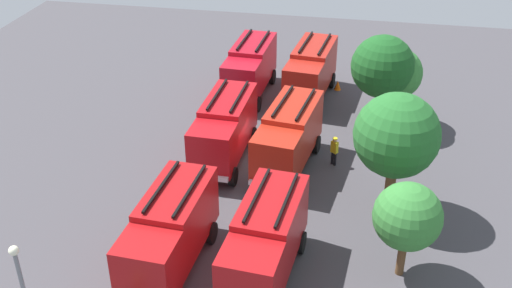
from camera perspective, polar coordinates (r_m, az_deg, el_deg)
The scene contains 13 objects.
ground_plane at distance 37.12m, azimuth 0.00°, elevation -1.87°, with size 56.92×56.92×0.00m, color #423F44.
fire_truck_0 at distance 45.01m, azimuth -0.56°, elevation 7.18°, with size 7.31×3.03×3.88m.
fire_truck_1 at distance 36.63m, azimuth -2.97°, elevation 1.51°, with size 7.27×2.93×3.88m.
fire_truck_2 at distance 28.56m, azimuth -8.01°, elevation -7.97°, with size 7.33×3.10×3.88m.
fire_truck_3 at distance 44.66m, azimuth 5.11°, elevation 6.87°, with size 7.42×3.38×3.88m.
fire_truck_4 at distance 35.80m, azimuth 3.03°, elevation 0.79°, with size 7.46×3.51×3.88m.
fire_truck_5 at distance 27.75m, azimuth 0.88°, elevation -8.94°, with size 7.38×3.24×3.88m.
firefighter_1 at distance 36.85m, azimuth 7.28°, elevation -0.52°, with size 0.44×0.48×1.82m.
tree_0 at distance 41.33m, azimuth 12.87°, elevation 6.40°, with size 3.42×3.42×5.31m.
tree_1 at distance 40.40m, azimuth 11.67°, elevation 7.03°, with size 4.07×4.07×6.31m.
tree_2 at distance 31.55m, azimuth 12.92°, elevation 0.74°, with size 4.38×4.38×6.79m.
tree_3 at distance 28.10m, azimuth 13.88°, elevation -6.59°, with size 3.12×3.12×4.83m.
traffic_cone_0 at distance 46.78m, azimuth 7.59°, elevation 5.43°, with size 0.51×0.51×0.73m, color #F2600C.
Camera 1 is at (30.96, 6.00, 19.57)m, focal length 43.10 mm.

